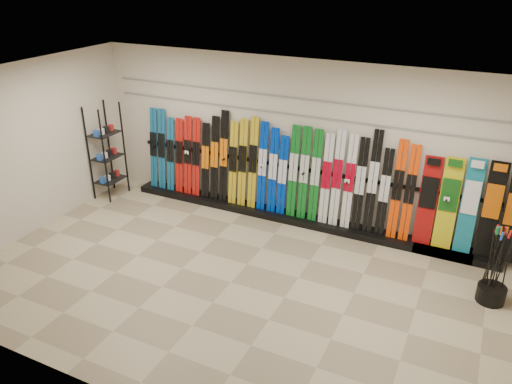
% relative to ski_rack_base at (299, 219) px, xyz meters
% --- Properties ---
extents(floor, '(8.00, 8.00, 0.00)m').
position_rel_ski_rack_base_xyz_m(floor, '(-0.22, -2.28, -0.06)').
color(floor, gray).
rests_on(floor, ground).
extents(back_wall, '(8.00, 0.00, 8.00)m').
position_rel_ski_rack_base_xyz_m(back_wall, '(-0.22, 0.22, 1.44)').
color(back_wall, beige).
rests_on(back_wall, floor).
extents(left_wall, '(0.00, 5.00, 5.00)m').
position_rel_ski_rack_base_xyz_m(left_wall, '(-4.22, -2.28, 1.44)').
color(left_wall, beige).
rests_on(left_wall, floor).
extents(ceiling, '(8.00, 8.00, 0.00)m').
position_rel_ski_rack_base_xyz_m(ceiling, '(-0.22, -2.28, 2.94)').
color(ceiling, silver).
rests_on(ceiling, back_wall).
extents(ski_rack_base, '(8.00, 0.40, 0.12)m').
position_rel_ski_rack_base_xyz_m(ski_rack_base, '(0.00, 0.00, 0.00)').
color(ski_rack_base, black).
rests_on(ski_rack_base, floor).
extents(skis, '(5.37, 0.23, 1.84)m').
position_rel_ski_rack_base_xyz_m(skis, '(-0.64, 0.05, 0.89)').
color(skis, '#125585').
rests_on(skis, ski_rack_base).
extents(snowboards, '(1.57, 0.24, 1.58)m').
position_rel_ski_rack_base_xyz_m(snowboards, '(2.85, 0.08, 0.83)').
color(snowboards, '#990C0C').
rests_on(snowboards, ski_rack_base).
extents(accessory_rack, '(0.40, 0.60, 1.94)m').
position_rel_ski_rack_base_xyz_m(accessory_rack, '(-3.97, -0.58, 0.91)').
color(accessory_rack, black).
rests_on(accessory_rack, floor).
extents(pole_bin, '(0.40, 0.40, 0.25)m').
position_rel_ski_rack_base_xyz_m(pole_bin, '(3.38, -1.06, 0.07)').
color(pole_bin, black).
rests_on(pole_bin, floor).
extents(ski_poles, '(0.31, 0.23, 1.18)m').
position_rel_ski_rack_base_xyz_m(ski_poles, '(3.35, -1.06, 0.55)').
color(ski_poles, black).
rests_on(ski_poles, pole_bin).
extents(slatwall_rail_0, '(7.60, 0.02, 0.03)m').
position_rel_ski_rack_base_xyz_m(slatwall_rail_0, '(-0.22, 0.20, 1.94)').
color(slatwall_rail_0, gray).
rests_on(slatwall_rail_0, back_wall).
extents(slatwall_rail_1, '(7.60, 0.02, 0.03)m').
position_rel_ski_rack_base_xyz_m(slatwall_rail_1, '(-0.22, 0.20, 2.24)').
color(slatwall_rail_1, gray).
rests_on(slatwall_rail_1, back_wall).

